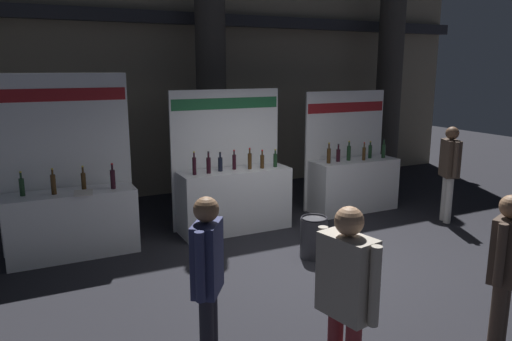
% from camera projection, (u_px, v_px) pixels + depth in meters
% --- Properties ---
extents(ground_plane, '(27.54, 27.54, 0.00)m').
position_uv_depth(ground_plane, '(316.00, 267.00, 6.59)').
color(ground_plane, black).
extents(hall_colonnade, '(13.77, 1.40, 6.61)m').
position_uv_depth(hall_colonnade, '(197.00, 41.00, 9.99)').
color(hall_colonnade, gray).
rests_on(hall_colonnade, ground_plane).
extents(exhibitor_booth_0, '(1.86, 0.72, 2.59)m').
position_uv_depth(exhibitor_booth_0, '(72.00, 214.00, 6.92)').
color(exhibitor_booth_0, white).
rests_on(exhibitor_booth_0, ground_plane).
extents(exhibitor_booth_1, '(1.93, 0.66, 2.32)m').
position_uv_depth(exhibitor_booth_1, '(234.00, 194.00, 7.99)').
color(exhibitor_booth_1, white).
rests_on(exhibitor_booth_1, ground_plane).
extents(exhibitor_booth_2, '(1.76, 0.66, 2.24)m').
position_uv_depth(exhibitor_booth_2, '(352.00, 180.00, 9.13)').
color(exhibitor_booth_2, white).
rests_on(exhibitor_booth_2, ground_plane).
extents(trash_bin, '(0.39, 0.39, 0.59)m').
position_uv_depth(trash_bin, '(314.00, 237.00, 6.88)').
color(trash_bin, '#38383D').
rests_on(trash_bin, ground_plane).
extents(visitor_0, '(0.37, 0.50, 1.68)m').
position_uv_depth(visitor_0, '(449.00, 166.00, 8.33)').
color(visitor_0, silver).
rests_on(visitor_0, ground_plane).
extents(visitor_1, '(0.44, 0.31, 1.58)m').
position_uv_depth(visitor_1, '(505.00, 267.00, 4.34)').
color(visitor_1, '#47382D').
rests_on(visitor_1, ground_plane).
extents(visitor_5, '(0.38, 0.46, 1.63)m').
position_uv_depth(visitor_5, '(208.00, 274.00, 4.10)').
color(visitor_5, '#23232D').
rests_on(visitor_5, ground_plane).
extents(visitor_6, '(0.32, 0.60, 1.67)m').
position_uv_depth(visitor_6, '(346.00, 291.00, 3.67)').
color(visitor_6, maroon).
rests_on(visitor_6, ground_plane).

